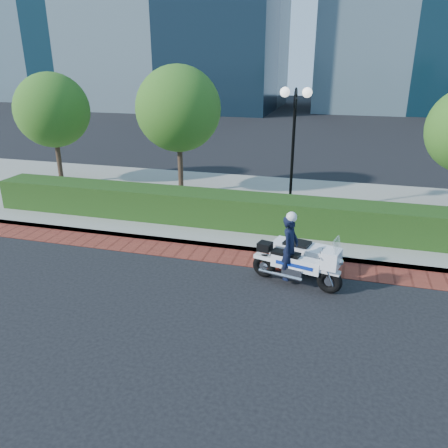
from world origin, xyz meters
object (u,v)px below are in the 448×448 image
(tree_a, at_px, (52,110))
(police_motorcycle, at_px, (297,255))
(tree_b, at_px, (178,109))
(lamppost, at_px, (294,132))

(tree_a, bearing_deg, police_motorcycle, -28.22)
(tree_a, bearing_deg, tree_b, 0.00)
(police_motorcycle, bearing_deg, tree_a, 165.59)
(lamppost, distance_m, tree_b, 4.71)
(tree_a, relative_size, police_motorcycle, 2.02)
(lamppost, height_order, tree_b, tree_b)
(lamppost, height_order, police_motorcycle, lamppost)
(lamppost, height_order, tree_a, tree_a)
(tree_a, distance_m, tree_b, 5.50)
(lamppost, distance_m, tree_a, 10.09)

